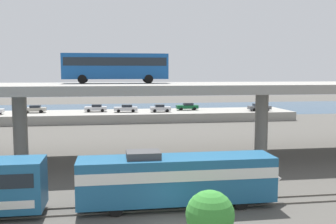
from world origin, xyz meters
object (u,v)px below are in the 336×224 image
Objects in this scene: transit_bus_on_overpass at (116,65)px; parked_car_3 at (187,106)px; parked_car_0 at (96,108)px; parked_car_1 at (126,108)px; parked_car_6 at (160,108)px; parked_car_2 at (34,109)px; parked_car_5 at (259,107)px; train_locomotive at (186,177)px.

transit_bus_on_overpass is 2.64× the size of parked_car_3.
parked_car_3 is (18.97, 0.72, 0.00)m from parked_car_0.
parked_car_0 and parked_car_1 have the same top height.
parked_car_0 and parked_car_6 have the same top height.
transit_bus_on_overpass is 2.59× the size of parked_car_1.
parked_car_2 is at bearing 114.92° from transit_bus_on_overpass.
parked_car_1 is 6.89m from parked_car_6.
parked_car_0 is at bearing 169.98° from parked_car_6.
parked_car_2 and parked_car_3 have the same top height.
transit_bus_on_overpass is 2.60× the size of parked_car_5.
parked_car_2 is at bearing 1.55° from parked_car_3.
parked_car_3 is (15.39, 34.15, -8.00)m from transit_bus_on_overpass.
parked_car_6 is (9.24, 31.16, -8.00)m from transit_bus_on_overpass.
parked_car_2 is at bearing 175.02° from parked_car_6.
parked_car_6 is (24.72, -2.15, -0.00)m from parked_car_2.
parked_car_1 is (5.96, -1.61, -0.00)m from parked_car_0.
parked_car_5 is (25.05, 48.61, 0.32)m from train_locomotive.
transit_bus_on_overpass is at bearing 104.35° from train_locomotive.
transit_bus_on_overpass reaches higher than parked_car_0.
parked_car_0 is 0.94× the size of parked_car_1.
transit_bus_on_overpass reaches higher than parked_car_1.
parked_car_3 is 14.87m from parked_car_5.
parked_car_2 is (-17.86, 1.50, -0.00)m from parked_car_1.
parked_car_6 is at bearing 84.75° from train_locomotive.
train_locomotive is 1.26× the size of transit_bus_on_overpass.
parked_car_2 is 1.10× the size of parked_car_6.
parked_car_0 is (-3.58, 33.43, -8.00)m from transit_bus_on_overpass.
parked_car_5 is (33.32, -3.16, -0.00)m from parked_car_0.
transit_bus_on_overpass is 43.18m from parked_car_5.
parked_car_0 is at bearing 96.11° from transit_bus_on_overpass.
parked_car_0 is at bearing -179.46° from parked_car_2.
transit_bus_on_overpass reaches higher than parked_car_5.
parked_car_3 is (13.00, 2.33, 0.00)m from parked_car_1.
parked_car_1 and parked_car_3 have the same top height.
parked_car_0 is 33.47m from parked_car_5.
parked_car_0 is 11.90m from parked_car_2.
train_locomotive is 55.46m from parked_car_2.
parked_car_5 is at bearing 174.58° from parked_car_0.
parked_car_2 is (-11.90, -0.11, -0.00)m from parked_car_0.
train_locomotive is 3.33× the size of parked_car_3.
transit_bus_on_overpass is 2.95× the size of parked_car_6.
parked_car_3 is at bearing -178.45° from parked_car_2.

